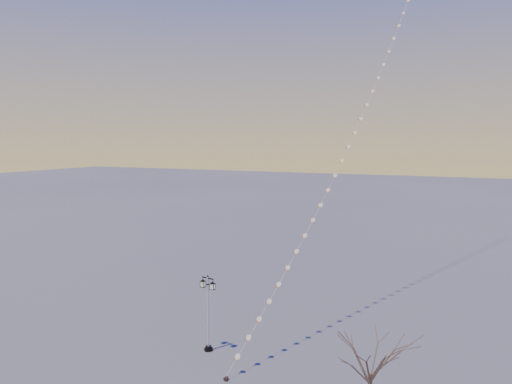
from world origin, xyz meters
The scene contains 3 objects.
street_lamp centered at (-3.32, 3.90, 2.46)m, with size 1.12×0.54×4.45m.
bare_tree centered at (6.56, 0.55, 2.92)m, with size 2.54×2.54×4.21m.
kite_train centered at (3.23, 18.09, 19.86)m, with size 8.59×34.18×39.90m.
Camera 1 is at (10.17, -18.68, 12.06)m, focal length 33.27 mm.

